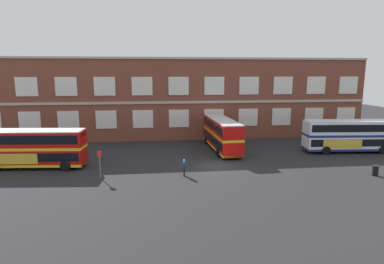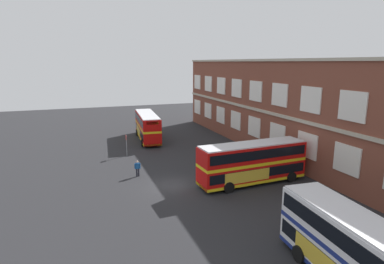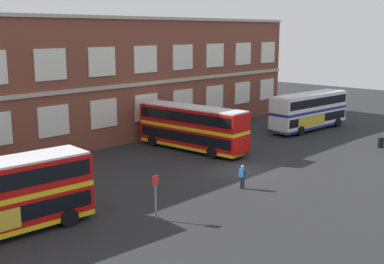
{
  "view_description": "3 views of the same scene",
  "coord_description": "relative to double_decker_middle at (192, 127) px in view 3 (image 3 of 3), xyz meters",
  "views": [
    {
      "loc": [
        -6.29,
        -32.57,
        10.0
      ],
      "look_at": [
        -2.2,
        3.01,
        3.3
      ],
      "focal_mm": 29.89,
      "sensor_mm": 36.0,
      "label": 1
    },
    {
      "loc": [
        28.5,
        -8.46,
        11.76
      ],
      "look_at": [
        -2.45,
        2.99,
        4.58
      ],
      "focal_mm": 30.14,
      "sensor_mm": 36.0,
      "label": 2
    },
    {
      "loc": [
        -29.89,
        -22.43,
        10.82
      ],
      "look_at": [
        -2.29,
        3.38,
        2.98
      ],
      "focal_mm": 45.88,
      "sensor_mm": 36.0,
      "label": 3
    }
  ],
  "objects": [
    {
      "name": "waiting_passenger",
      "position": [
        -5.86,
        -10.24,
        -1.22
      ],
      "size": [
        0.28,
        0.64,
        1.7
      ],
      "color": "black",
      "rests_on": "ground"
    },
    {
      "name": "station_litter_bin",
      "position": [
        12.81,
        -12.29,
        -1.63
      ],
      "size": [
        0.6,
        0.6,
        1.03
      ],
      "color": "black",
      "rests_on": "ground"
    },
    {
      "name": "brick_terminal_building",
      "position": [
        -5.12,
        10.41,
        3.78
      ],
      "size": [
        57.59,
        8.19,
        12.15
      ],
      "color": "brown",
      "rests_on": "ground"
    },
    {
      "name": "bus_stand_flag",
      "position": [
        -13.88,
        -10.09,
        -0.51
      ],
      "size": [
        0.44,
        0.1,
        2.7
      ],
      "color": "slate",
      "rests_on": "ground"
    },
    {
      "name": "ground_plane",
      "position": [
        -2.23,
        -5.57,
        -2.15
      ],
      "size": [
        120.0,
        120.0,
        0.0
      ],
      "primitive_type": "plane",
      "color": "#232326"
    },
    {
      "name": "double_decker_far",
      "position": [
        15.7,
        -3.0,
        0.0
      ],
      "size": [
        11.17,
        3.5,
        4.07
      ],
      "color": "silver",
      "rests_on": "ground"
    },
    {
      "name": "double_decker_middle",
      "position": [
        0.0,
        0.0,
        0.0
      ],
      "size": [
        3.27,
        11.11,
        4.07
      ],
      "color": "red",
      "rests_on": "ground"
    }
  ]
}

